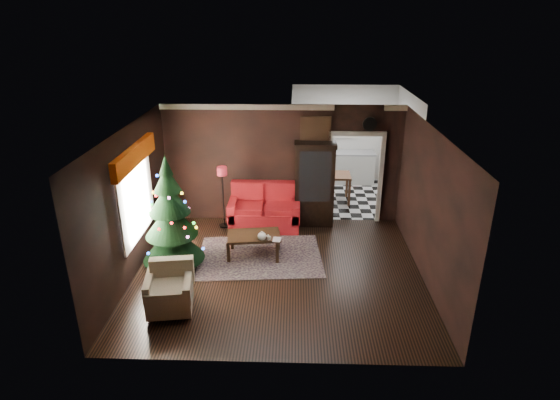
{
  "coord_description": "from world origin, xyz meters",
  "views": [
    {
      "loc": [
        0.29,
        -7.79,
        4.7
      ],
      "look_at": [
        0.0,
        0.9,
        1.15
      ],
      "focal_mm": 29.65,
      "sensor_mm": 36.0,
      "label": 1
    }
  ],
  "objects_px": {
    "floor_lamp": "(223,197)",
    "wall_clock": "(370,124)",
    "kitchen_table": "(336,188)",
    "curio_cabinet": "(314,186)",
    "armchair": "(169,287)",
    "teapot": "(262,236)",
    "loveseat": "(264,207)",
    "coffee_table": "(254,245)",
    "christmas_tree": "(170,217)"
  },
  "relations": [
    {
      "from": "christmas_tree",
      "to": "kitchen_table",
      "type": "bearing_deg",
      "value": 44.91
    },
    {
      "from": "teapot",
      "to": "wall_clock",
      "type": "height_order",
      "value": "wall_clock"
    },
    {
      "from": "curio_cabinet",
      "to": "kitchen_table",
      "type": "xyz_separation_m",
      "value": [
        0.65,
        1.43,
        -0.57
      ]
    },
    {
      "from": "armchair",
      "to": "teapot",
      "type": "distance_m",
      "value": 2.23
    },
    {
      "from": "kitchen_table",
      "to": "floor_lamp",
      "type": "bearing_deg",
      "value": -145.01
    },
    {
      "from": "loveseat",
      "to": "armchair",
      "type": "height_order",
      "value": "loveseat"
    },
    {
      "from": "armchair",
      "to": "kitchen_table",
      "type": "xyz_separation_m",
      "value": [
        3.17,
        5.01,
        -0.08
      ]
    },
    {
      "from": "christmas_tree",
      "to": "teapot",
      "type": "bearing_deg",
      "value": 5.39
    },
    {
      "from": "armchair",
      "to": "kitchen_table",
      "type": "relative_size",
      "value": 1.05
    },
    {
      "from": "christmas_tree",
      "to": "kitchen_table",
      "type": "relative_size",
      "value": 3.07
    },
    {
      "from": "armchair",
      "to": "wall_clock",
      "type": "xyz_separation_m",
      "value": [
        3.72,
        3.76,
        1.92
      ]
    },
    {
      "from": "loveseat",
      "to": "coffee_table",
      "type": "height_order",
      "value": "loveseat"
    },
    {
      "from": "armchair",
      "to": "wall_clock",
      "type": "bearing_deg",
      "value": 36.77
    },
    {
      "from": "teapot",
      "to": "kitchen_table",
      "type": "relative_size",
      "value": 0.26
    },
    {
      "from": "wall_clock",
      "to": "loveseat",
      "type": "bearing_deg",
      "value": -170.34
    },
    {
      "from": "curio_cabinet",
      "to": "christmas_tree",
      "type": "distance_m",
      "value": 3.5
    },
    {
      "from": "curio_cabinet",
      "to": "floor_lamp",
      "type": "relative_size",
      "value": 1.33
    },
    {
      "from": "curio_cabinet",
      "to": "kitchen_table",
      "type": "distance_m",
      "value": 1.67
    },
    {
      "from": "floor_lamp",
      "to": "kitchen_table",
      "type": "relative_size",
      "value": 1.91
    },
    {
      "from": "teapot",
      "to": "wall_clock",
      "type": "relative_size",
      "value": 0.61
    },
    {
      "from": "floor_lamp",
      "to": "wall_clock",
      "type": "distance_m",
      "value": 3.67
    },
    {
      "from": "christmas_tree",
      "to": "wall_clock",
      "type": "relative_size",
      "value": 7.2
    },
    {
      "from": "floor_lamp",
      "to": "wall_clock",
      "type": "height_order",
      "value": "wall_clock"
    },
    {
      "from": "christmas_tree",
      "to": "coffee_table",
      "type": "distance_m",
      "value": 1.8
    },
    {
      "from": "loveseat",
      "to": "wall_clock",
      "type": "bearing_deg",
      "value": 9.66
    },
    {
      "from": "floor_lamp",
      "to": "teapot",
      "type": "distance_m",
      "value": 1.73
    },
    {
      "from": "loveseat",
      "to": "coffee_table",
      "type": "distance_m",
      "value": 1.44
    },
    {
      "from": "christmas_tree",
      "to": "armchair",
      "type": "bearing_deg",
      "value": -78.41
    },
    {
      "from": "christmas_tree",
      "to": "coffee_table",
      "type": "xyz_separation_m",
      "value": [
        1.56,
        0.41,
        -0.8
      ]
    },
    {
      "from": "coffee_table",
      "to": "floor_lamp",
      "type": "bearing_deg",
      "value": 123.84
    },
    {
      "from": "curio_cabinet",
      "to": "wall_clock",
      "type": "height_order",
      "value": "wall_clock"
    },
    {
      "from": "armchair",
      "to": "teapot",
      "type": "bearing_deg",
      "value": 41.4
    },
    {
      "from": "christmas_tree",
      "to": "floor_lamp",
      "type": "bearing_deg",
      "value": 63.83
    },
    {
      "from": "christmas_tree",
      "to": "loveseat",
      "type": "bearing_deg",
      "value": 47.28
    },
    {
      "from": "curio_cabinet",
      "to": "floor_lamp",
      "type": "distance_m",
      "value": 2.12
    },
    {
      "from": "floor_lamp",
      "to": "armchair",
      "type": "distance_m",
      "value": 3.17
    },
    {
      "from": "curio_cabinet",
      "to": "wall_clock",
      "type": "relative_size",
      "value": 5.94
    },
    {
      "from": "coffee_table",
      "to": "wall_clock",
      "type": "relative_size",
      "value": 3.33
    },
    {
      "from": "floor_lamp",
      "to": "coffee_table",
      "type": "xyz_separation_m",
      "value": [
        0.78,
        -1.17,
        -0.58
      ]
    },
    {
      "from": "curio_cabinet",
      "to": "christmas_tree",
      "type": "height_order",
      "value": "christmas_tree"
    },
    {
      "from": "kitchen_table",
      "to": "curio_cabinet",
      "type": "bearing_deg",
      "value": -114.44
    },
    {
      "from": "loveseat",
      "to": "curio_cabinet",
      "type": "height_order",
      "value": "curio_cabinet"
    },
    {
      "from": "curio_cabinet",
      "to": "kitchen_table",
      "type": "height_order",
      "value": "curio_cabinet"
    },
    {
      "from": "coffee_table",
      "to": "wall_clock",
      "type": "bearing_deg",
      "value": 36.26
    },
    {
      "from": "armchair",
      "to": "curio_cabinet",
      "type": "bearing_deg",
      "value": 46.32
    },
    {
      "from": "armchair",
      "to": "wall_clock",
      "type": "height_order",
      "value": "wall_clock"
    },
    {
      "from": "loveseat",
      "to": "curio_cabinet",
      "type": "relative_size",
      "value": 0.89
    },
    {
      "from": "loveseat",
      "to": "christmas_tree",
      "type": "height_order",
      "value": "christmas_tree"
    },
    {
      "from": "floor_lamp",
      "to": "teapot",
      "type": "relative_size",
      "value": 7.37
    },
    {
      "from": "christmas_tree",
      "to": "armchair",
      "type": "relative_size",
      "value": 2.93
    }
  ]
}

